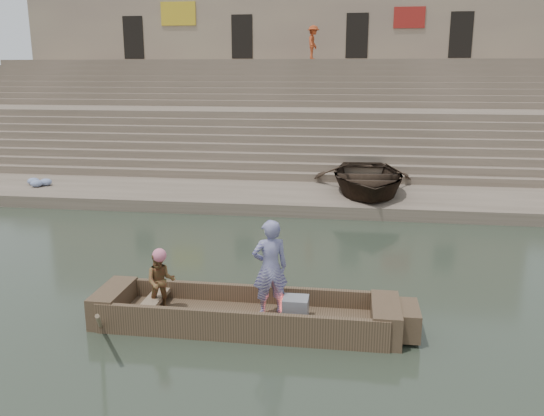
% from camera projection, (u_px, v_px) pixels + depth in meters
% --- Properties ---
extents(ground, '(120.00, 120.00, 0.00)m').
position_uv_depth(ground, '(126.00, 280.00, 12.65)').
color(ground, '#293427').
rests_on(ground, ground).
extents(lower_landing, '(32.00, 4.00, 0.40)m').
position_uv_depth(lower_landing, '(212.00, 195.00, 20.29)').
color(lower_landing, '#816E5C').
rests_on(lower_landing, ground).
extents(mid_landing, '(32.00, 3.00, 2.80)m').
position_uv_depth(mid_landing, '(250.00, 138.00, 27.21)').
color(mid_landing, '#816E5C').
rests_on(mid_landing, ground).
extents(upper_landing, '(32.00, 3.00, 5.20)m').
position_uv_depth(upper_landing, '(271.00, 104.00, 33.64)').
color(upper_landing, '#816E5C').
rests_on(upper_landing, ground).
extents(ghat_steps, '(32.00, 11.00, 5.20)m').
position_uv_depth(ghat_steps, '(256.00, 126.00, 28.74)').
color(ghat_steps, '#816E5C').
rests_on(ghat_steps, ground).
extents(building_wall, '(32.00, 5.07, 11.20)m').
position_uv_depth(building_wall, '(280.00, 54.00, 36.76)').
color(building_wall, tan).
rests_on(building_wall, ground).
extents(main_rowboat, '(5.00, 1.30, 0.22)m').
position_uv_depth(main_rowboat, '(245.00, 320.00, 10.35)').
color(main_rowboat, brown).
rests_on(main_rowboat, ground).
extents(rowboat_trim, '(6.04, 2.63, 1.81)m').
position_uv_depth(rowboat_trim, '(256.00, 312.00, 10.27)').
color(rowboat_trim, brown).
rests_on(rowboat_trim, ground).
extents(standing_man, '(0.77, 0.64, 1.81)m').
position_uv_depth(standing_man, '(270.00, 268.00, 10.16)').
color(standing_man, navy).
rests_on(standing_man, main_rowboat).
extents(rowing_man, '(0.66, 0.58, 1.14)m').
position_uv_depth(rowing_man, '(161.00, 281.00, 10.41)').
color(rowing_man, '#216323').
rests_on(rowing_man, main_rowboat).
extents(television, '(0.46, 0.42, 0.40)m').
position_uv_depth(television, '(295.00, 308.00, 10.15)').
color(television, slate).
rests_on(television, main_rowboat).
extents(beached_rowboat, '(4.03, 5.42, 1.08)m').
position_uv_depth(beached_rowboat, '(367.00, 178.00, 19.67)').
color(beached_rowboat, '#2D2116').
rests_on(beached_rowboat, lower_landing).
extents(pedestrian, '(0.81, 1.26, 1.85)m').
position_uv_depth(pedestrian, '(313.00, 42.00, 31.63)').
color(pedestrian, '#A93F1C').
rests_on(pedestrian, upper_landing).
extents(cloth_bundles, '(0.99, 0.81, 0.26)m').
position_uv_depth(cloth_bundles, '(39.00, 182.00, 20.93)').
color(cloth_bundles, '#3F5999').
rests_on(cloth_bundles, lower_landing).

